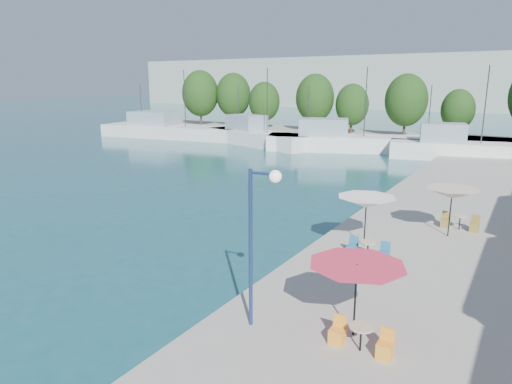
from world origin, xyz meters
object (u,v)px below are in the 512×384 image
Objects in this scene: trawler_03 at (343,142)px; umbrella_pink at (357,272)px; trawler_04 at (460,149)px; street_lamp at (260,220)px; umbrella_white at (366,202)px; umbrella_cream at (452,193)px; trawler_02 at (256,137)px; trawler_01 at (170,130)px.

umbrella_pink is at bearing -89.29° from trawler_03.
trawler_04 reaches higher than street_lamp.
umbrella_white is 1.05× the size of umbrella_cream.
umbrella_pink is 8.13m from umbrella_white.
umbrella_cream is (3.56, -29.35, 1.72)m from trawler_04.
trawler_04 is at bearing -19.14° from trawler_03.
umbrella_white is at bearing -32.81° from trawler_02.
street_lamp is at bearing -92.41° from umbrella_white.
trawler_02 reaches higher than umbrella_pink.
trawler_02 is 47.44m from street_lamp.
trawler_03 is 43.43m from street_lamp.
trawler_03 is at bearing 119.88° from umbrella_cream.
trawler_04 reaches higher than umbrella_cream.
umbrella_white is 0.54× the size of street_lamp.
umbrella_cream is (16.65, -28.98, 1.72)m from trawler_03.
trawler_03 is (11.71, 0.99, -0.00)m from trawler_02.
umbrella_cream is (43.72, -28.24, 1.72)m from trawler_01.
umbrella_pink is 1.12× the size of umbrella_cream.
umbrella_cream is at bearing -41.35° from trawler_01.
umbrella_cream is at bearing 69.10° from street_lamp.
trawler_01 is at bearing 160.83° from trawler_03.
trawler_01 reaches higher than street_lamp.
street_lamp reaches higher than umbrella_pink.
umbrella_cream is (28.36, -28.00, 1.72)m from trawler_02.
trawler_04 is at bearing 90.74° from umbrella_white.
trawler_03 is at bearing 112.62° from umbrella_white.
umbrella_pink is 1.07× the size of umbrella_white.
trawler_04 is 5.78× the size of umbrella_white.
trawler_02 is 1.11× the size of trawler_04.
street_lamp is at bearing -39.90° from trawler_02.
trawler_04 is 3.13× the size of street_lamp.
trawler_03 is 33.47m from umbrella_cream.
trawler_02 is at bearing -9.40° from trawler_01.
umbrella_white is at bearing 106.35° from umbrella_pink.
umbrella_white is 8.99m from street_lamp.
street_lamp reaches higher than umbrella_cream.
trawler_01 reaches higher than umbrella_white.
trawler_01 is 58.29m from umbrella_pink.
trawler_04 is at bearing 85.11° from street_lamp.
trawler_02 reaches higher than umbrella_cream.
trawler_03 is 35.16m from umbrella_white.
umbrella_white is (-2.29, 7.80, 0.06)m from umbrella_pink.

